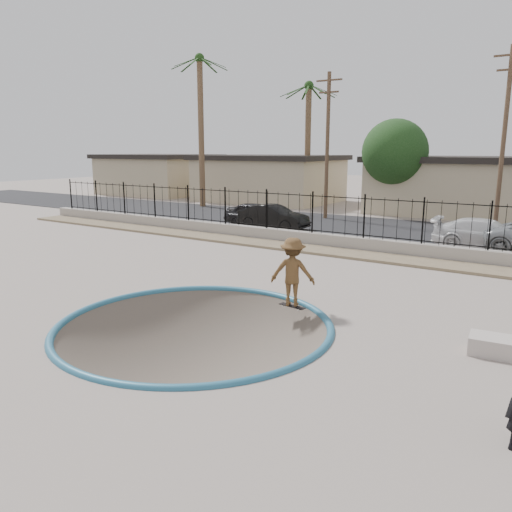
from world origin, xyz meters
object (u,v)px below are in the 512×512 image
object	(u,v)px
skateboard	(292,306)
car_b	(273,217)
car_c	(487,235)
car_a	(257,214)
skater	(293,275)
concrete_ledge	(509,348)

from	to	relation	value
skateboard	car_b	distance (m)	14.19
car_b	car_c	distance (m)	10.96
skateboard	car_a	bearing A→B (deg)	135.35
skateboard	car_b	size ratio (longest dim) A/B	0.21
skateboard	car_b	bearing A→B (deg)	131.97
skateboard	car_c	xyz separation A→B (m)	(3.10, 11.91, 0.65)
skater	car_c	size ratio (longest dim) A/B	0.41
car_b	car_a	bearing A→B (deg)	77.49
skater	concrete_ledge	world-z (taller)	skater
car_c	skater	bearing A→B (deg)	162.15
concrete_ledge	car_b	size ratio (longest dim) A/B	0.40
skater	car_c	xyz separation A→B (m)	(3.10, 11.91, -0.25)
concrete_ledge	car_a	distance (m)	19.22
concrete_ledge	car_b	bearing A→B (deg)	137.71
skater	car_b	world-z (taller)	skater
skater	car_a	xyz separation A→B (m)	(-9.10, 12.06, -0.23)
skateboard	car_c	distance (m)	12.32
car_a	car_c	world-z (taller)	car_a
concrete_ledge	car_b	xyz separation A→B (m)	(-13.39, 12.18, 0.50)
skater	skateboard	bearing A→B (deg)	6.78
skater	car_a	size ratio (longest dim) A/B	0.48
concrete_ledge	skateboard	bearing A→B (deg)	176.05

